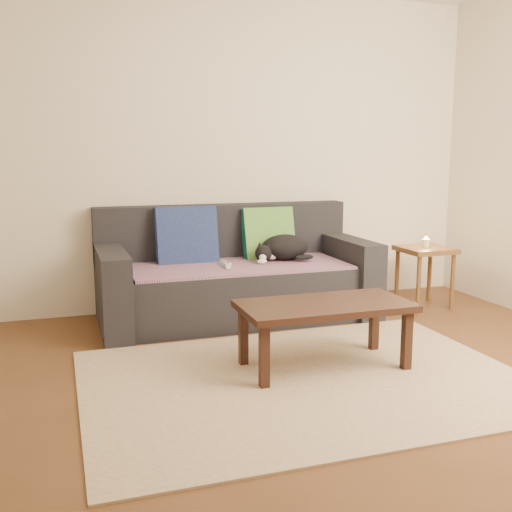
# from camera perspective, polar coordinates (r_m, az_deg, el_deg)

# --- Properties ---
(ground) EXTENTS (4.50, 4.50, 0.00)m
(ground) POSITION_cam_1_polar(r_m,az_deg,el_deg) (3.39, 5.76, -12.62)
(ground) COLOR brown
(ground) RESTS_ON ground
(back_wall) EXTENTS (4.50, 0.04, 2.60)m
(back_wall) POSITION_cam_1_polar(r_m,az_deg,el_deg) (5.02, -3.48, 9.94)
(back_wall) COLOR beige
(back_wall) RESTS_ON ground
(sofa) EXTENTS (2.10, 0.94, 0.87)m
(sofa) POSITION_cam_1_polar(r_m,az_deg,el_deg) (4.71, -2.01, -2.19)
(sofa) COLOR #232328
(sofa) RESTS_ON ground
(throw_blanket) EXTENTS (1.66, 0.74, 0.02)m
(throw_blanket) POSITION_cam_1_polar(r_m,az_deg,el_deg) (4.60, -1.69, -0.94)
(throw_blanket) COLOR #492D55
(throw_blanket) RESTS_ON sofa
(cushion_navy) EXTENTS (0.48, 0.21, 0.49)m
(cushion_navy) POSITION_cam_1_polar(r_m,az_deg,el_deg) (4.73, -6.62, 1.76)
(cushion_navy) COLOR #131250
(cushion_navy) RESTS_ON throw_blanket
(cushion_green) EXTENTS (0.42, 0.22, 0.44)m
(cushion_green) POSITION_cam_1_polar(r_m,az_deg,el_deg) (4.92, 1.18, 2.12)
(cushion_green) COLOR #0D5745
(cushion_green) RESTS_ON throw_blanket
(cat) EXTENTS (0.52, 0.40, 0.20)m
(cat) POSITION_cam_1_polar(r_m,az_deg,el_deg) (4.78, 2.61, 0.78)
(cat) COLOR black
(cat) RESTS_ON throw_blanket
(wii_remote_a) EXTENTS (0.05, 0.15, 0.03)m
(wii_remote_a) POSITION_cam_1_polar(r_m,az_deg,el_deg) (4.57, -2.93, -0.70)
(wii_remote_a) COLOR white
(wii_remote_a) RESTS_ON throw_blanket
(wii_remote_b) EXTENTS (0.06, 0.15, 0.03)m
(wii_remote_b) POSITION_cam_1_polar(r_m,az_deg,el_deg) (4.48, -2.75, -0.91)
(wii_remote_b) COLOR white
(wii_remote_b) RESTS_ON throw_blanket
(side_table) EXTENTS (0.41, 0.41, 0.51)m
(side_table) POSITION_cam_1_polar(r_m,az_deg,el_deg) (5.21, 15.82, -0.16)
(side_table) COLOR brown
(side_table) RESTS_ON ground
(candle) EXTENTS (0.06, 0.06, 0.09)m
(candle) POSITION_cam_1_polar(r_m,az_deg,el_deg) (5.19, 15.88, 1.22)
(candle) COLOR beige
(candle) RESTS_ON side_table
(rug) EXTENTS (2.50, 1.80, 0.01)m
(rug) POSITION_cam_1_polar(r_m,az_deg,el_deg) (3.51, 4.74, -11.65)
(rug) COLOR tan
(rug) RESTS_ON ground
(coffee_table) EXTENTS (1.02, 0.51, 0.41)m
(coffee_table) POSITION_cam_1_polar(r_m,az_deg,el_deg) (3.61, 6.55, -5.23)
(coffee_table) COLOR #321A13
(coffee_table) RESTS_ON rug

